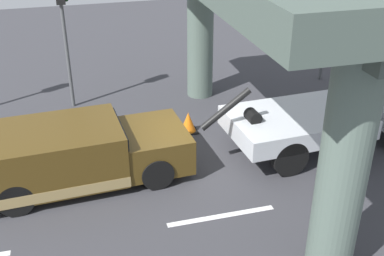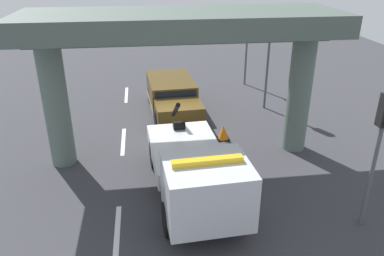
# 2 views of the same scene
# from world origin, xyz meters

# --- Properties ---
(ground_plane) EXTENTS (60.00, 40.00, 0.10)m
(ground_plane) POSITION_xyz_m (0.00, 0.00, -0.05)
(ground_plane) COLOR #38383D
(lane_stripe_mid) EXTENTS (2.60, 0.16, 0.01)m
(lane_stripe_mid) POSITION_xyz_m (0.00, -2.42, 0.00)
(lane_stripe_mid) COLOR silver
(lane_stripe_mid) RESTS_ON ground
(tow_truck_white) EXTENTS (7.31, 2.72, 2.46)m
(tow_truck_white) POSITION_xyz_m (4.93, 0.05, 1.20)
(tow_truck_white) COLOR silver
(tow_truck_white) RESTS_ON ground
(towed_van_green) EXTENTS (5.31, 2.48, 1.58)m
(towed_van_green) POSITION_xyz_m (-3.11, -0.00, 0.78)
(towed_van_green) COLOR #4C3814
(towed_van_green) RESTS_ON ground
(traffic_light_far) EXTENTS (0.39, 0.32, 4.42)m
(traffic_light_far) POSITION_xyz_m (-2.98, 4.79, 3.22)
(traffic_light_far) COLOR #515456
(traffic_light_far) RESTS_ON ground
(traffic_light_mid) EXTENTS (0.39, 0.32, 4.09)m
(traffic_light_mid) POSITION_xyz_m (6.52, 4.79, 2.99)
(traffic_light_mid) COLOR #515456
(traffic_light_mid) RESTS_ON ground
(traffic_cone_orange) EXTENTS (0.55, 0.55, 0.65)m
(traffic_cone_orange) POSITION_xyz_m (0.35, 1.89, 0.31)
(traffic_cone_orange) COLOR orange
(traffic_cone_orange) RESTS_ON ground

